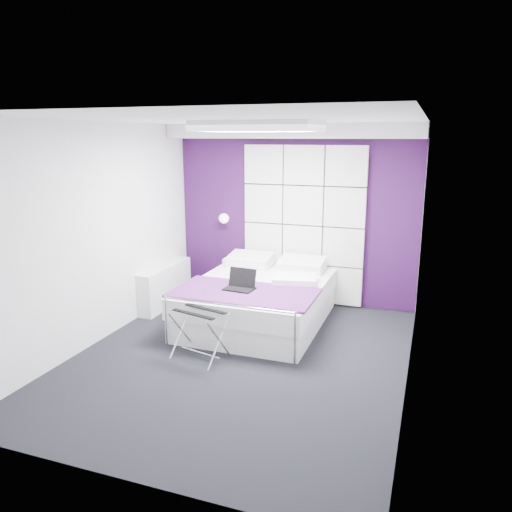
{
  "coord_description": "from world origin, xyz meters",
  "views": [
    {
      "loc": [
        1.92,
        -4.84,
        2.43
      ],
      "look_at": [
        0.06,
        0.35,
        1.11
      ],
      "focal_mm": 35.0,
      "sensor_mm": 36.0,
      "label": 1
    }
  ],
  "objects_px": {
    "nightstand": "(242,260)",
    "laptop": "(241,284)",
    "radiator": "(165,286)",
    "wall_lamp": "(225,218)",
    "bed": "(259,300)",
    "luggage_rack": "(200,334)"
  },
  "relations": [
    {
      "from": "radiator",
      "to": "nightstand",
      "type": "bearing_deg",
      "value": 37.72
    },
    {
      "from": "bed",
      "to": "nightstand",
      "type": "distance_m",
      "value": 1.14
    },
    {
      "from": "wall_lamp",
      "to": "bed",
      "type": "relative_size",
      "value": 0.07
    },
    {
      "from": "bed",
      "to": "nightstand",
      "type": "bearing_deg",
      "value": 122.68
    },
    {
      "from": "nightstand",
      "to": "luggage_rack",
      "type": "bearing_deg",
      "value": -81.12
    },
    {
      "from": "radiator",
      "to": "nightstand",
      "type": "height_order",
      "value": "nightstand"
    },
    {
      "from": "luggage_rack",
      "to": "laptop",
      "type": "height_order",
      "value": "laptop"
    },
    {
      "from": "wall_lamp",
      "to": "luggage_rack",
      "type": "distance_m",
      "value": 2.49
    },
    {
      "from": "wall_lamp",
      "to": "luggage_rack",
      "type": "bearing_deg",
      "value": -74.1
    },
    {
      "from": "wall_lamp",
      "to": "radiator",
      "type": "height_order",
      "value": "wall_lamp"
    },
    {
      "from": "wall_lamp",
      "to": "bed",
      "type": "bearing_deg",
      "value": -47.52
    },
    {
      "from": "nightstand",
      "to": "radiator",
      "type": "bearing_deg",
      "value": -142.28
    },
    {
      "from": "bed",
      "to": "luggage_rack",
      "type": "height_order",
      "value": "bed"
    },
    {
      "from": "luggage_rack",
      "to": "laptop",
      "type": "distance_m",
      "value": 0.91
    },
    {
      "from": "laptop",
      "to": "radiator",
      "type": "bearing_deg",
      "value": 160.46
    },
    {
      "from": "radiator",
      "to": "laptop",
      "type": "height_order",
      "value": "laptop"
    },
    {
      "from": "radiator",
      "to": "bed",
      "type": "height_order",
      "value": "bed"
    },
    {
      "from": "nightstand",
      "to": "laptop",
      "type": "xyz_separation_m",
      "value": [
        0.51,
        -1.36,
        0.05
      ]
    },
    {
      "from": "nightstand",
      "to": "wall_lamp",
      "type": "bearing_deg",
      "value": 172.17
    },
    {
      "from": "radiator",
      "to": "luggage_rack",
      "type": "relative_size",
      "value": 2.12
    },
    {
      "from": "bed",
      "to": "luggage_rack",
      "type": "relative_size",
      "value": 3.71
    },
    {
      "from": "bed",
      "to": "laptop",
      "type": "bearing_deg",
      "value": -101.29
    }
  ]
}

